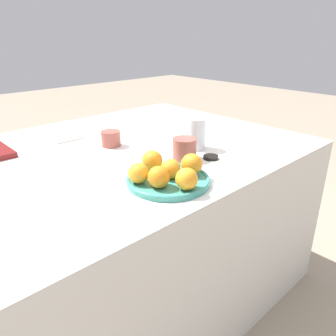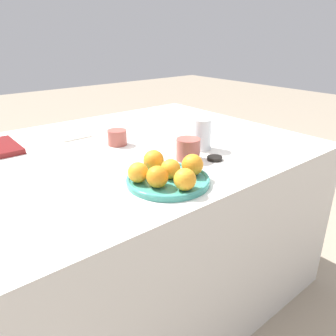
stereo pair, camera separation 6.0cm
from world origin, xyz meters
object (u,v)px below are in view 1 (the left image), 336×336
(cup_1, at_px, (184,149))
(soy_dish, at_px, (211,157))
(orange_4, at_px, (192,164))
(fruit_platter, at_px, (168,180))
(napkin, at_px, (64,138))
(orange_2, at_px, (152,161))
(orange_5, at_px, (138,173))
(orange_0, at_px, (170,169))
(orange_3, at_px, (187,179))
(water_glass, at_px, (196,134))
(cup_0, at_px, (111,138))
(orange_1, at_px, (159,177))

(cup_1, distance_m, soy_dish, 0.10)
(orange_4, height_order, soy_dish, orange_4)
(fruit_platter, xyz_separation_m, soy_dish, (0.26, 0.05, -0.00))
(orange_4, bearing_deg, napkin, 98.69)
(orange_2, height_order, orange_5, orange_2)
(orange_0, relative_size, napkin, 0.48)
(fruit_platter, bearing_deg, napkin, 92.11)
(orange_2, height_order, soy_dish, orange_2)
(orange_3, xyz_separation_m, water_glass, (0.31, 0.25, 0.01))
(water_glass, bearing_deg, orange_0, -150.72)
(orange_3, xyz_separation_m, soy_dish, (0.27, 0.13, -0.04))
(cup_1, bearing_deg, orange_0, -147.38)
(fruit_platter, height_order, orange_3, orange_3)
(fruit_platter, distance_m, orange_3, 0.10)
(cup_0, bearing_deg, napkin, 113.97)
(orange_0, relative_size, orange_2, 0.91)
(orange_2, distance_m, soy_dish, 0.25)
(fruit_platter, bearing_deg, soy_dish, 10.14)
(orange_0, xyz_separation_m, orange_2, (-0.00, 0.09, 0.00))
(orange_0, xyz_separation_m, orange_4, (0.07, -0.02, 0.00))
(napkin, bearing_deg, fruit_platter, -87.89)
(water_glass, bearing_deg, orange_3, -141.19)
(orange_5, bearing_deg, orange_0, -23.04)
(fruit_platter, distance_m, orange_5, 0.10)
(water_glass, bearing_deg, orange_5, -162.04)
(orange_1, height_order, orange_5, orange_1)
(orange_1, height_order, cup_1, same)
(orange_1, xyz_separation_m, orange_2, (0.07, 0.11, 0.00))
(orange_4, distance_m, soy_dish, 0.20)
(orange_4, bearing_deg, orange_0, 160.02)
(orange_2, relative_size, orange_4, 0.99)
(orange_0, xyz_separation_m, napkin, (-0.03, 0.64, -0.04))
(orange_2, bearing_deg, cup_0, 79.03)
(orange_5, bearing_deg, orange_4, -21.76)
(orange_2, xyz_separation_m, napkin, (-0.03, 0.55, -0.04))
(napkin, bearing_deg, orange_4, -81.31)
(napkin, bearing_deg, water_glass, -55.40)
(soy_dish, bearing_deg, cup_0, 116.10)
(orange_4, relative_size, cup_0, 0.87)
(orange_0, height_order, soy_dish, orange_0)
(cup_1, bearing_deg, orange_1, -150.91)
(orange_0, relative_size, water_glass, 0.51)
(orange_3, relative_size, water_glass, 0.53)
(cup_0, relative_size, cup_1, 0.90)
(orange_5, xyz_separation_m, napkin, (0.06, 0.60, -0.04))
(orange_0, height_order, napkin, orange_0)
(cup_0, relative_size, soy_dish, 1.40)
(orange_0, relative_size, orange_3, 0.95)
(orange_3, bearing_deg, cup_1, 45.66)
(orange_0, distance_m, orange_2, 0.09)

